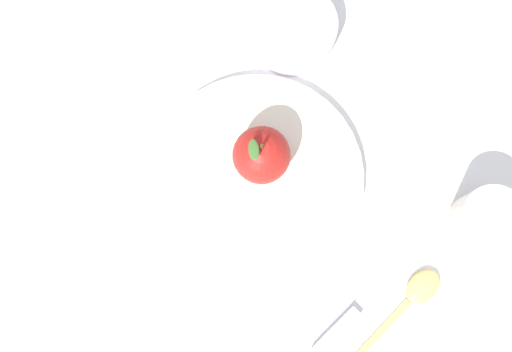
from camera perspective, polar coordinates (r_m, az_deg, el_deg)
ground_plane at (r=0.80m, az=2.88°, el=-1.75°), size 2.40×2.40×0.00m
dinner_plate at (r=0.80m, az=0.00°, el=-0.16°), size 0.27×0.27×0.01m
apple at (r=0.76m, az=0.49°, el=1.87°), size 0.07×0.07×0.08m
side_bowl at (r=0.84m, az=3.30°, el=12.90°), size 0.11×0.11×0.04m
cup at (r=0.81m, az=19.72°, el=-3.65°), size 0.07×0.07×0.07m
knife at (r=0.80m, az=9.14°, el=-11.39°), size 0.18×0.08×0.01m
spoon at (r=0.81m, az=13.71°, el=-10.37°), size 0.16×0.08×0.01m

